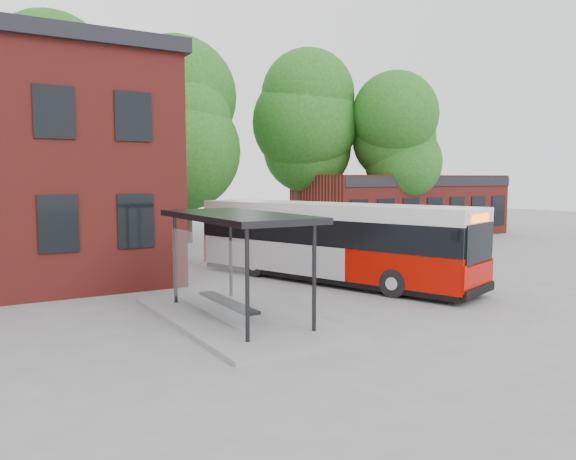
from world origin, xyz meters
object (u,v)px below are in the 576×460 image
bicycle_0 (332,241)px  bicycle_1 (361,239)px  city_bus (330,242)px  bicycle_2 (339,238)px  bicycle_6 (384,236)px  bicycle_7 (413,235)px  bicycle_3 (375,238)px  bus_shelter (238,266)px  bicycle_5 (398,238)px  bicycle_4 (361,237)px

bicycle_0 → bicycle_1: 1.68m
city_bus → bicycle_2: bearing=32.6°
bicycle_2 → bicycle_6: size_ratio=1.02×
bicycle_1 → city_bus: bearing=151.2°
city_bus → bicycle_7: size_ratio=6.80×
bicycle_3 → bicycle_6: bearing=-71.3°
bicycle_2 → bicycle_6: bicycle_2 is taller
bicycle_1 → bicycle_6: size_ratio=1.01×
bus_shelter → bicycle_0: bus_shelter is taller
city_bus → bicycle_5: bearing=16.0°
bicycle_1 → bicycle_4: bicycle_1 is taller
bicycle_1 → bicycle_0: bearing=88.7°
bicycle_6 → bicycle_4: bearing=41.8°
bicycle_6 → bicycle_7: size_ratio=1.06×
bus_shelter → bicycle_4: bearing=41.1°
bicycle_6 → bicycle_7: 1.92m
city_bus → bicycle_6: bearing=20.8°
bus_shelter → bicycle_5: (14.76, 10.01, -0.97)m
bicycle_4 → bicycle_6: (1.12, -0.64, 0.02)m
bicycle_1 → bicycle_4: size_ratio=1.06×
bus_shelter → bicycle_4: 18.17m
bicycle_0 → bicycle_4: size_ratio=1.02×
bus_shelter → bicycle_1: bearing=39.8°
city_bus → bicycle_6: (9.39, 7.91, -0.98)m
bus_shelter → bicycle_0: size_ratio=4.09×
bus_shelter → city_bus: (5.40, 3.38, -0.01)m
bicycle_3 → bus_shelter: bearing=113.2°
bus_shelter → bicycle_3: 17.03m
bicycle_4 → bicycle_1: bearing=165.6°
bus_shelter → bicycle_3: (13.45, 10.41, -0.94)m
city_bus → bicycle_5: city_bus is taller
bicycle_3 → bicycle_7: 3.26m
bicycle_4 → bicycle_7: 3.17m
city_bus → bicycle_1: (7.01, 6.97, -0.91)m
bus_shelter → bicycle_7: bus_shelter is taller
bicycle_4 → bicycle_3: bearing=-164.1°
bicycle_0 → bicycle_6: bearing=-100.6°
bicycle_1 → bicycle_7: (4.26, 0.55, -0.03)m
bicycle_3 → bicycle_4: size_ratio=1.01×
bicycle_3 → bicycle_7: size_ratio=1.01×
bicycle_5 → bicycle_6: (0.03, 1.28, -0.02)m
city_bus → bicycle_0: (5.41, 7.48, -0.99)m
bicycle_0 → bicycle_3: (2.64, -0.45, 0.06)m
bicycle_2 → bicycle_3: bearing=-131.2°
bicycle_4 → bicycle_6: bicycle_6 is taller
bicycle_0 → bicycle_6: size_ratio=0.97×
bicycle_3 → bicycle_7: bicycle_3 is taller
bicycle_0 → bicycle_2: size_ratio=0.95×
bicycle_1 → bicycle_7: bearing=-66.2°
bicycle_2 → bicycle_3: size_ratio=1.06×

